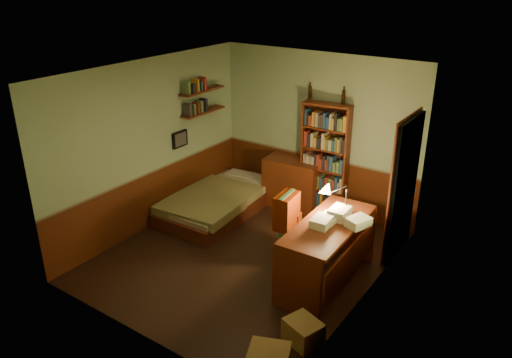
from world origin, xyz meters
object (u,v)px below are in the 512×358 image
Objects in this scene: mini_stereo at (311,157)px; cardboard_box_b at (303,332)px; dresser at (293,183)px; desk at (327,253)px; desk_lamp at (346,196)px; office_chair at (299,234)px; bed at (218,195)px; bookshelf at (324,160)px.

cardboard_box_b is at bearing -45.63° from mini_stereo.
desk is at bearing -52.10° from dresser.
mini_stereo reaches higher than cardboard_box_b.
desk_lamp is 0.57× the size of office_chair.
office_chair is at bearing -49.30° from mini_stereo.
dresser is at bearing 43.11° from bed.
mini_stereo reaches higher than office_chair.
dresser reaches higher than cardboard_box_b.
cardboard_box_b is at bearing -73.52° from bookshelf.
dresser is 3.40m from cardboard_box_b.
desk_lamp reaches higher than mini_stereo.
office_chair is at bearing -148.60° from desk_lamp.
office_chair reaches higher than bed.
dresser is at bearing -138.52° from mini_stereo.
bed is 4.04× the size of desk_lamp.
desk_lamp is at bearing -12.05° from bed.
bookshelf reaches higher than mini_stereo.
desk reaches higher than cardboard_box_b.
mini_stereo is 0.29× the size of office_chair.
desk is 0.77m from desk_lamp.
bed is 5.45× the size of cardboard_box_b.
bed is at bearing -122.27° from mini_stereo.
office_chair is at bearing -19.37° from bed.
cardboard_box_b is (0.32, -1.16, -0.29)m from desk.
bookshelf is at bearing 7.71° from mini_stereo.
bed reaches higher than cardboard_box_b.
office_chair is (0.99, -1.49, 0.03)m from dresser.
bed is 1.30× the size of desk.
desk is at bearing -68.42° from bookshelf.
mini_stereo is at bearing 147.99° from desk_lamp.
desk_lamp is 1.82m from cardboard_box_b.
dresser is 2.47× the size of cardboard_box_b.
desk_lamp is 1.35× the size of cardboard_box_b.
desk is at bearing -25.49° from office_chair.
bookshelf is (1.42, 0.98, 0.62)m from bed.
desk_lamp reaches higher than bed.
bookshelf is at bearing 142.54° from desk_lamp.
cardboard_box_b is (1.31, -2.93, -0.79)m from bookshelf.
desk is 1.77× the size of office_chair.
dresser is at bearing 129.92° from desk.
bookshelf is 2.08m from desk.
office_chair reaches higher than dresser.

